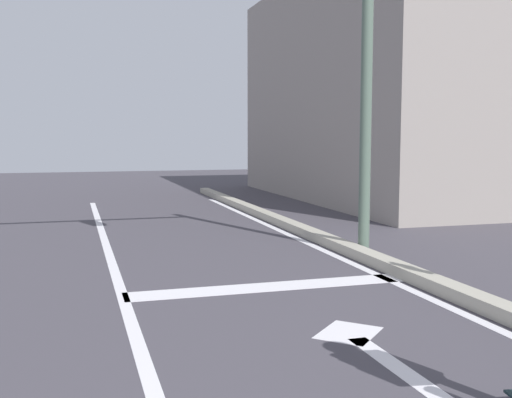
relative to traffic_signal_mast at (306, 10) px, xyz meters
name	(u,v)px	position (x,y,z in m)	size (l,w,h in m)	color
lane_line_center	(128,312)	(-2.57, -2.06, -3.32)	(0.12, 20.00, 0.01)	silver
lane_line_curbside	(410,290)	(0.43, -2.06, -3.32)	(0.12, 20.00, 0.01)	silver
stop_bar	(269,287)	(-1.00, -1.50, -3.32)	(3.16, 0.40, 0.01)	silver
lane_arrow_stem	(400,369)	(-0.84, -4.06, -3.32)	(0.16, 1.40, 0.01)	silver
lane_arrow_head	(349,333)	(-0.84, -3.21, -3.32)	(0.56, 0.44, 0.01)	silver
curb_strip	(431,282)	(0.68, -2.06, -3.25)	(0.24, 24.00, 0.14)	#A5A090
traffic_signal_mast	(306,10)	(0.00, 0.00, 0.00)	(4.12, 0.34, 4.95)	#516557
building_block	(485,92)	(8.05, 6.94, -0.45)	(10.94, 9.95, 5.75)	gray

